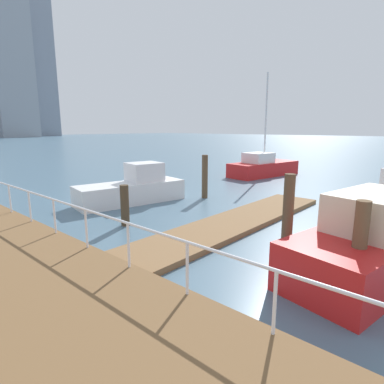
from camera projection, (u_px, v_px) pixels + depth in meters
ground_plane at (65, 200)px, 15.78m from camera, size 300.00×300.00×0.00m
floating_dock at (232, 223)px, 11.62m from camera, size 11.11×2.00×0.18m
boardwalk_railing at (227, 266)px, 5.33m from camera, size 0.06×23.57×1.08m
dock_piling_0 at (288, 217)px, 8.49m from camera, size 0.29×0.29×2.36m
dock_piling_1 at (359, 250)px, 6.53m from camera, size 0.29×0.29×2.11m
dock_piling_2 at (125, 205)px, 11.55m from camera, size 0.31×0.31×1.51m
dock_piling_3 at (205, 177)px, 16.06m from camera, size 0.30×0.30×2.21m
moored_boat_1 at (263, 167)px, 23.70m from camera, size 6.15×3.06×7.43m
moored_boat_2 at (382, 239)px, 8.03m from camera, size 6.88×3.20×2.03m
moored_boat_3 at (133, 189)px, 15.21m from camera, size 5.38×2.66×1.88m
skyline_tower_5 at (10, 65)px, 117.60m from camera, size 13.88×13.98×52.79m
skyline_tower_6 at (38, 32)px, 131.71m from camera, size 9.59×9.93×85.81m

